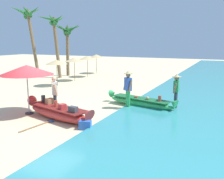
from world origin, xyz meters
TOP-DOWN VIEW (x-y plane):
  - ground_plane at (0.00, 0.00)m, footprint 80.00×80.00m
  - boat_red_foreground at (0.81, -0.39)m, footprint 3.94×1.73m
  - boat_green_midground at (3.31, 3.02)m, footprint 3.93×1.55m
  - person_vendor_hatted at (2.84, 2.46)m, footprint 0.57×0.49m
  - person_tourist_customer at (0.26, 0.16)m, footprint 0.51×0.54m
  - person_vendor_assistant at (4.99, 3.23)m, footprint 0.44×0.55m
  - patio_umbrella_large at (-0.84, -0.33)m, footprint 2.33×2.33m
  - parasol_row_0 at (-4.19, 6.25)m, footprint 1.60×1.60m
  - parasol_row_1 at (-4.37, 8.84)m, footprint 1.60×1.60m
  - parasol_row_2 at (-4.60, 11.30)m, footprint 1.60×1.60m
  - parasol_row_3 at (-5.10, 13.94)m, footprint 1.60×1.60m
  - palm_tree_tall_inland at (-9.61, 9.57)m, footprint 2.67×2.62m
  - palm_tree_leaning_seaward at (-6.67, 11.31)m, footprint 2.48×2.79m
  - palm_tree_mid_cluster at (-7.03, 9.81)m, footprint 2.55×2.76m
  - cooler_box at (2.51, -1.03)m, footprint 0.49×0.40m
  - paddle at (0.69, -1.33)m, footprint 0.41×1.68m

SIDE VIEW (x-z plane):
  - ground_plane at x=0.00m, z-range 0.00..0.00m
  - paddle at x=0.69m, z-range 0.00..0.06m
  - cooler_box at x=2.51m, z-range 0.00..0.34m
  - boat_green_midground at x=3.31m, z-range -0.11..0.60m
  - boat_red_foreground at x=0.81m, z-range -0.11..0.72m
  - person_tourist_customer at x=0.26m, z-range 0.11..1.82m
  - person_vendor_assistant at x=4.99m, z-range 0.14..1.86m
  - person_vendor_hatted at x=2.84m, z-range 0.15..1.99m
  - parasol_row_0 at x=-4.19m, z-range 0.79..2.70m
  - parasol_row_1 at x=-4.37m, z-range 0.79..2.70m
  - parasol_row_2 at x=-4.60m, z-range 0.79..2.70m
  - parasol_row_3 at x=-5.10m, z-range 0.79..2.70m
  - patio_umbrella_large at x=-0.84m, z-range 0.88..3.10m
  - palm_tree_leaning_seaward at x=-6.67m, z-range 1.51..6.36m
  - palm_tree_mid_cluster at x=-7.03m, z-range 1.65..7.23m
  - palm_tree_tall_inland at x=-9.61m, z-range 1.92..8.29m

